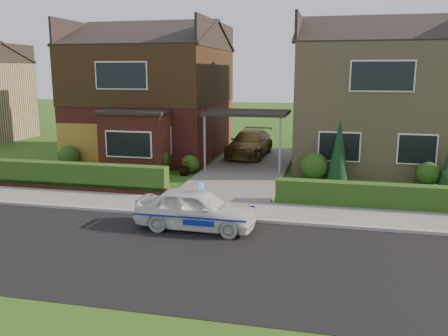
# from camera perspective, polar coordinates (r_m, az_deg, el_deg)

# --- Properties ---
(ground) EXTENTS (120.00, 120.00, 0.00)m
(ground) POSITION_cam_1_polar(r_m,az_deg,el_deg) (12.40, -6.36, -10.28)
(ground) COLOR #1D4412
(ground) RESTS_ON ground
(road) EXTENTS (60.00, 6.00, 0.02)m
(road) POSITION_cam_1_polar(r_m,az_deg,el_deg) (12.40, -6.36, -10.28)
(road) COLOR black
(road) RESTS_ON ground
(kerb) EXTENTS (60.00, 0.16, 0.12)m
(kerb) POSITION_cam_1_polar(r_m,az_deg,el_deg) (15.12, -2.56, -5.91)
(kerb) COLOR #9E9993
(kerb) RESTS_ON ground
(sidewalk) EXTENTS (60.00, 2.00, 0.10)m
(sidewalk) POSITION_cam_1_polar(r_m,az_deg,el_deg) (16.09, -1.57, -4.85)
(sidewalk) COLOR slate
(sidewalk) RESTS_ON ground
(driveway) EXTENTS (3.80, 12.00, 0.12)m
(driveway) POSITION_cam_1_polar(r_m,az_deg,el_deg) (22.64, 2.77, 0.00)
(driveway) COLOR #666059
(driveway) RESTS_ON ground
(house_left) EXTENTS (7.50, 9.53, 7.25)m
(house_left) POSITION_cam_1_polar(r_m,az_deg,el_deg) (26.57, -8.56, 9.75)
(house_left) COLOR maroon
(house_left) RESTS_ON ground
(house_right) EXTENTS (7.50, 8.06, 7.25)m
(house_right) POSITION_cam_1_polar(r_m,az_deg,el_deg) (24.93, 17.52, 8.90)
(house_right) COLOR tan
(house_right) RESTS_ON ground
(carport_link) EXTENTS (3.80, 3.00, 2.77)m
(carport_link) POSITION_cam_1_polar(r_m,az_deg,el_deg) (22.22, 2.82, 6.55)
(carport_link) COLOR black
(carport_link) RESTS_ON ground
(garage_door) EXTENTS (2.20, 0.10, 2.10)m
(garage_door) POSITION_cam_1_polar(r_m,az_deg,el_deg) (24.33, -17.18, 2.67)
(garage_door) COLOR brown
(garage_door) RESTS_ON ground
(dwarf_wall) EXTENTS (7.70, 0.25, 0.36)m
(dwarf_wall) POSITION_cam_1_polar(r_m,az_deg,el_deg) (19.32, -17.56, -2.19)
(dwarf_wall) COLOR maroon
(dwarf_wall) RESTS_ON ground
(hedge_left) EXTENTS (7.50, 0.55, 0.90)m
(hedge_left) POSITION_cam_1_polar(r_m,az_deg,el_deg) (19.49, -17.31, -2.61)
(hedge_left) COLOR #1A3C13
(hedge_left) RESTS_ON ground
(hedge_right) EXTENTS (7.50, 0.55, 0.80)m
(hedge_right) POSITION_cam_1_polar(r_m,az_deg,el_deg) (16.95, 18.98, -4.82)
(hedge_right) COLOR #1A3C13
(hedge_right) RESTS_ON ground
(shrub_left_far) EXTENTS (1.08, 1.08, 1.08)m
(shrub_left_far) POSITION_cam_1_polar(r_m,az_deg,el_deg) (24.15, -18.17, 1.32)
(shrub_left_far) COLOR #1A3C13
(shrub_left_far) RESTS_ON ground
(shrub_left_mid) EXTENTS (1.32, 1.32, 1.32)m
(shrub_left_mid) POSITION_cam_1_polar(r_m,az_deg,el_deg) (21.98, -8.33, 1.13)
(shrub_left_mid) COLOR #1A3C13
(shrub_left_mid) RESTS_ON ground
(shrub_left_near) EXTENTS (0.84, 0.84, 0.84)m
(shrub_left_near) POSITION_cam_1_polar(r_m,az_deg,el_deg) (21.79, -4.10, 0.49)
(shrub_left_near) COLOR #1A3C13
(shrub_left_near) RESTS_ON ground
(shrub_right_near) EXTENTS (1.20, 1.20, 1.20)m
(shrub_right_near) POSITION_cam_1_polar(r_m,az_deg,el_deg) (20.65, 10.77, 0.20)
(shrub_right_near) COLOR #1A3C13
(shrub_right_near) RESTS_ON ground
(shrub_right_mid) EXTENTS (0.96, 0.96, 0.96)m
(shrub_right_mid) POSITION_cam_1_polar(r_m,az_deg,el_deg) (21.13, 23.33, -0.62)
(shrub_right_mid) COLOR #1A3C13
(shrub_right_mid) RESTS_ON ground
(conifer_a) EXTENTS (0.90, 0.90, 2.60)m
(conifer_a) POSITION_cam_1_polar(r_m,az_deg,el_deg) (20.32, 13.64, 1.90)
(conifer_a) COLOR black
(conifer_a) RESTS_ON ground
(police_car) EXTENTS (3.29, 3.62, 1.38)m
(police_car) POSITION_cam_1_polar(r_m,az_deg,el_deg) (14.02, -3.41, -4.98)
(police_car) COLOR silver
(police_car) RESTS_ON ground
(driveway_car) EXTENTS (2.15, 4.74, 1.35)m
(driveway_car) POSITION_cam_1_polar(r_m,az_deg,el_deg) (25.58, 3.13, 3.01)
(driveway_car) COLOR brown
(driveway_car) RESTS_ON driveway
(potted_plant_a) EXTENTS (0.44, 0.31, 0.81)m
(potted_plant_a) POSITION_cam_1_polar(r_m,az_deg,el_deg) (20.55, -19.84, -0.90)
(potted_plant_a) COLOR gray
(potted_plant_a) RESTS_ON ground
(potted_plant_b) EXTENTS (0.55, 0.52, 0.79)m
(potted_plant_b) POSITION_cam_1_polar(r_m,az_deg,el_deg) (21.26, -4.82, 0.14)
(potted_plant_b) COLOR gray
(potted_plant_b) RESTS_ON ground
(potted_plant_c) EXTENTS (0.50, 0.50, 0.83)m
(potted_plant_c) POSITION_cam_1_polar(r_m,az_deg,el_deg) (21.25, -4.82, 0.18)
(potted_plant_c) COLOR gray
(potted_plant_c) RESTS_ON ground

